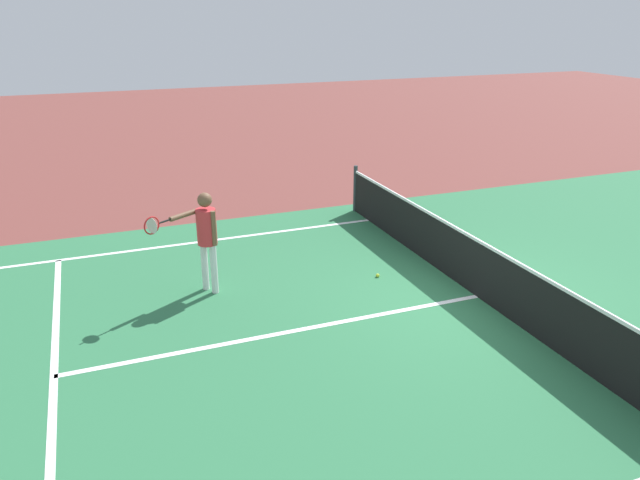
# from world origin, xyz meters

# --- Properties ---
(ground_plane) EXTENTS (60.00, 60.00, 0.00)m
(ground_plane) POSITION_xyz_m (0.00, 0.00, 0.00)
(ground_plane) COLOR brown
(court_surface_inbounds) EXTENTS (10.62, 24.40, 0.00)m
(court_surface_inbounds) POSITION_xyz_m (0.00, 0.00, 0.00)
(court_surface_inbounds) COLOR #2D7247
(court_surface_inbounds) RESTS_ON ground_plane
(line_sideline_left) EXTENTS (0.10, 11.89, 0.01)m
(line_sideline_left) POSITION_xyz_m (-4.11, -5.95, 0.00)
(line_sideline_left) COLOR white
(line_sideline_left) RESTS_ON ground_plane
(line_service_near) EXTENTS (8.22, 0.10, 0.01)m
(line_service_near) POSITION_xyz_m (0.00, -6.40, 0.00)
(line_service_near) COLOR white
(line_service_near) RESTS_ON ground_plane
(line_center_service) EXTENTS (0.10, 6.40, 0.01)m
(line_center_service) POSITION_xyz_m (0.00, -3.20, 0.00)
(line_center_service) COLOR white
(line_center_service) RESTS_ON ground_plane
(net) EXTENTS (9.77, 0.09, 1.07)m
(net) POSITION_xyz_m (0.00, 0.00, 0.49)
(net) COLOR #33383D
(net) RESTS_ON ground_plane
(player_near) EXTENTS (0.62, 1.16, 1.70)m
(player_near) POSITION_xyz_m (-1.78, -4.03, 1.06)
(player_near) COLOR white
(player_near) RESTS_ON ground_plane
(tennis_ball_near_net) EXTENTS (0.07, 0.07, 0.07)m
(tennis_ball_near_net) POSITION_xyz_m (-1.27, -1.17, 0.03)
(tennis_ball_near_net) COLOR #CCE033
(tennis_ball_near_net) RESTS_ON ground_plane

